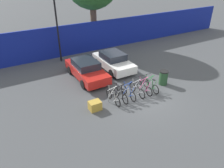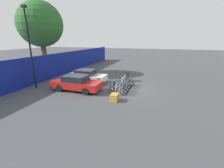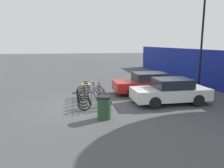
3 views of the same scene
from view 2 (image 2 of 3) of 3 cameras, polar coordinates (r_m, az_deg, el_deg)
ground_plane at (r=14.37m, az=6.49°, el=-1.60°), size 120.00×120.00×0.00m
hoarding_wall at (r=18.40m, az=-23.77°, el=5.71°), size 36.00×0.16×2.83m
bike_rack at (r=13.87m, az=3.35°, el=-0.10°), size 3.48×0.04×0.57m
bicycle_white at (r=12.52m, az=2.21°, el=-2.49°), size 0.68×1.71×1.05m
bicycle_black at (r=13.01m, az=2.89°, el=-1.73°), size 0.68×1.71×1.05m
bicycle_blue at (r=13.55m, az=3.57°, el=-0.98°), size 0.68×1.71×1.05m
bicycle_silver at (r=14.18m, az=4.29°, el=-0.18°), size 0.68×1.71×1.05m
bicycle_pink at (r=14.72m, az=4.86°, el=0.45°), size 0.68×1.71×1.05m
bicycle_green at (r=15.23m, az=5.35°, el=1.00°), size 0.68×1.71×1.05m
car_red at (r=13.90m, az=-13.31°, el=0.40°), size 1.91×4.49×1.40m
car_white at (r=16.20m, az=-9.79°, el=2.94°), size 1.91×4.19×1.40m
lamp_post at (r=15.52m, az=-28.83°, el=12.77°), size 0.24×0.44×7.20m
trash_bin at (r=16.51m, az=5.57°, el=2.75°), size 0.63×0.63×1.03m
cargo_crate at (r=11.34m, az=0.93°, el=-5.14°), size 0.70×0.56×0.55m
tree_behind_hoarding at (r=20.83m, az=-25.61°, el=19.72°), size 5.25×5.25×8.79m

